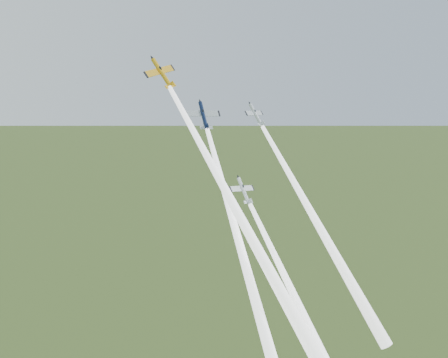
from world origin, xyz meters
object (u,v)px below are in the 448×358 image
plane_yellow (162,73)px  plane_silver_right (256,115)px  plane_silver_low (243,190)px  plane_navy (203,115)px

plane_yellow → plane_silver_right: 28.15m
plane_yellow → plane_silver_low: size_ratio=1.16×
plane_yellow → plane_silver_right: bearing=-14.9°
plane_navy → plane_silver_low: 18.18m
plane_navy → plane_silver_low: size_ratio=1.10×
plane_silver_low → plane_silver_right: bearing=31.9°
plane_navy → plane_silver_right: 16.92m
plane_navy → plane_silver_right: bearing=18.7°
plane_yellow → plane_silver_right: (26.31, 0.75, -9.98)m
plane_navy → plane_silver_low: (3.06, -9.63, -15.11)m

